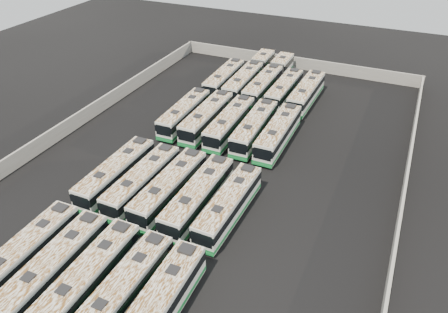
{
  "coord_description": "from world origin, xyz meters",
  "views": [
    {
      "loc": [
        19.78,
        -40.96,
        30.92
      ],
      "look_at": [
        1.28,
        0.34,
        1.6
      ],
      "focal_mm": 35.0,
      "sensor_mm": 36.0,
      "label": 1
    }
  ],
  "objects_px": {
    "bus_midback_far_left": "(184,113)",
    "bus_midback_center": "(230,123)",
    "bus_back_left": "(250,75)",
    "bus_back_far_right": "(306,93)",
    "bus_midfront_center": "(169,188)",
    "bus_front_left": "(55,267)",
    "bus_midfront_right": "(198,197)",
    "bus_front_right": "(123,292)",
    "bus_midfront_far_left": "(116,173)",
    "bus_back_far_left": "(224,79)",
    "bus_back_center": "(270,79)",
    "bus_front_far_right": "(158,307)",
    "bus_back_right": "(284,90)",
    "bus_midback_far_right": "(278,133)",
    "bus_front_far_left": "(26,254)",
    "bus_front_center": "(88,278)",
    "bus_midback_right": "(254,128)",
    "bus_midfront_left": "(142,181)",
    "bus_midback_left": "(207,117)",
    "bus_midfront_far_right": "(229,205)"
  },
  "relations": [
    {
      "from": "bus_back_far_right",
      "to": "bus_midfront_center",
      "type": "bearing_deg",
      "value": -102.3
    },
    {
      "from": "bus_back_left",
      "to": "bus_back_far_right",
      "type": "bearing_deg",
      "value": -17.89
    },
    {
      "from": "bus_midback_far_right",
      "to": "bus_back_far_right",
      "type": "xyz_separation_m",
      "value": [
        0.08,
        13.98,
        -0.01
      ]
    },
    {
      "from": "bus_midback_far_right",
      "to": "bus_midback_far_left",
      "type": "bearing_deg",
      "value": 179.92
    },
    {
      "from": "bus_front_far_left",
      "to": "bus_midback_far_right",
      "type": "xyz_separation_m",
      "value": [
        14.2,
        30.48,
        0.08
      ]
    },
    {
      "from": "bus_front_left",
      "to": "bus_midback_far_left",
      "type": "relative_size",
      "value": 1.02
    },
    {
      "from": "bus_midback_center",
      "to": "bus_back_far_right",
      "type": "xyz_separation_m",
      "value": [
        7.13,
        14.03,
        0.0
      ]
    },
    {
      "from": "bus_midback_left",
      "to": "bus_midback_far_left",
      "type": "bearing_deg",
      "value": -178.88
    },
    {
      "from": "bus_midfront_far_left",
      "to": "bus_midfront_center",
      "type": "height_order",
      "value": "bus_midfront_center"
    },
    {
      "from": "bus_midback_center",
      "to": "bus_back_left",
      "type": "relative_size",
      "value": 0.65
    },
    {
      "from": "bus_front_left",
      "to": "bus_midfront_right",
      "type": "xyz_separation_m",
      "value": [
        7.05,
        14.05,
        0.05
      ]
    },
    {
      "from": "bus_front_left",
      "to": "bus_front_center",
      "type": "xyz_separation_m",
      "value": [
        3.54,
        0.15,
        0.01
      ]
    },
    {
      "from": "bus_midfront_left",
      "to": "bus_midfront_right",
      "type": "relative_size",
      "value": 0.97
    },
    {
      "from": "bus_midfront_far_left",
      "to": "bus_front_center",
      "type": "bearing_deg",
      "value": -62.66
    },
    {
      "from": "bus_midfront_left",
      "to": "bus_back_far_left",
      "type": "bearing_deg",
      "value": 97.48
    },
    {
      "from": "bus_midback_far_left",
      "to": "bus_midback_center",
      "type": "height_order",
      "value": "bus_midback_center"
    },
    {
      "from": "bus_midback_far_left",
      "to": "bus_front_far_left",
      "type": "bearing_deg",
      "value": -91.1
    },
    {
      "from": "bus_back_center",
      "to": "bus_back_right",
      "type": "bearing_deg",
      "value": -41.45
    },
    {
      "from": "bus_front_far_right",
      "to": "bus_midback_center",
      "type": "bearing_deg",
      "value": 101.78
    },
    {
      "from": "bus_midfront_center",
      "to": "bus_back_left",
      "type": "bearing_deg",
      "value": 97.38
    },
    {
      "from": "bus_midfront_center",
      "to": "bus_midfront_right",
      "type": "bearing_deg",
      "value": -0.4
    },
    {
      "from": "bus_midback_right",
      "to": "bus_front_center",
      "type": "bearing_deg",
      "value": -98.14
    },
    {
      "from": "bus_front_far_left",
      "to": "bus_midback_far_left",
      "type": "bearing_deg",
      "value": 89.11
    },
    {
      "from": "bus_back_right",
      "to": "bus_front_left",
      "type": "bearing_deg",
      "value": -98.03
    },
    {
      "from": "bus_midback_left",
      "to": "bus_back_far_left",
      "type": "xyz_separation_m",
      "value": [
        -3.48,
        13.83,
        -0.06
      ]
    },
    {
      "from": "bus_front_center",
      "to": "bus_back_center",
      "type": "xyz_separation_m",
      "value": [
        -0.08,
        47.63,
        0.0
      ]
    },
    {
      "from": "bus_midfront_center",
      "to": "bus_midback_center",
      "type": "distance_m",
      "value": 16.46
    },
    {
      "from": "bus_front_center",
      "to": "bus_midfront_center",
      "type": "bearing_deg",
      "value": 89.73
    },
    {
      "from": "bus_front_far_right",
      "to": "bus_midback_right",
      "type": "bearing_deg",
      "value": 95.21
    },
    {
      "from": "bus_midback_far_left",
      "to": "bus_midback_center",
      "type": "relative_size",
      "value": 0.97
    },
    {
      "from": "bus_midfront_left",
      "to": "bus_midback_far_right",
      "type": "relative_size",
      "value": 0.98
    },
    {
      "from": "bus_midback_far_left",
      "to": "bus_back_left",
      "type": "xyz_separation_m",
      "value": [
        3.54,
        17.21,
        0.05
      ]
    },
    {
      "from": "bus_midback_right",
      "to": "bus_midback_far_right",
      "type": "distance_m",
      "value": 3.45
    },
    {
      "from": "bus_midfront_far_left",
      "to": "bus_front_right",
      "type": "bearing_deg",
      "value": -52.22
    },
    {
      "from": "bus_front_center",
      "to": "bus_front_far_right",
      "type": "xyz_separation_m",
      "value": [
        7.02,
        -0.15,
        0.02
      ]
    },
    {
      "from": "bus_midback_center",
      "to": "bus_back_left",
      "type": "distance_m",
      "value": 17.65
    },
    {
      "from": "bus_front_left",
      "to": "bus_back_center",
      "type": "distance_m",
      "value": 47.91
    },
    {
      "from": "bus_back_far_left",
      "to": "bus_back_center",
      "type": "xyz_separation_m",
      "value": [
        7.01,
        3.19,
        0.02
      ]
    },
    {
      "from": "bus_midfront_center",
      "to": "bus_midfront_far_left",
      "type": "bearing_deg",
      "value": -178.13
    },
    {
      "from": "bus_midfront_far_left",
      "to": "bus_back_center",
      "type": "bearing_deg",
      "value": 78.23
    },
    {
      "from": "bus_midback_far_left",
      "to": "bus_back_right",
      "type": "height_order",
      "value": "bus_midback_far_left"
    },
    {
      "from": "bus_midback_right",
      "to": "bus_midback_center",
      "type": "bearing_deg",
      "value": -179.29
    },
    {
      "from": "bus_front_far_right",
      "to": "bus_midfront_right",
      "type": "relative_size",
      "value": 0.99
    },
    {
      "from": "bus_midfront_far_right",
      "to": "bus_back_center",
      "type": "height_order",
      "value": "bus_back_center"
    },
    {
      "from": "bus_front_right",
      "to": "bus_midfront_left",
      "type": "relative_size",
      "value": 0.99
    },
    {
      "from": "bus_front_right",
      "to": "bus_back_left",
      "type": "relative_size",
      "value": 0.63
    },
    {
      "from": "bus_front_far_right",
      "to": "bus_midfront_right",
      "type": "bearing_deg",
      "value": 102.89
    },
    {
      "from": "bus_midback_far_right",
      "to": "bus_back_right",
      "type": "bearing_deg",
      "value": 104.22
    },
    {
      "from": "bus_front_right",
      "to": "bus_midfront_center",
      "type": "xyz_separation_m",
      "value": [
        -3.64,
        13.95,
        0.05
      ]
    },
    {
      "from": "bus_back_left",
      "to": "bus_midfront_center",
      "type": "bearing_deg",
      "value": -85.22
    }
  ]
}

